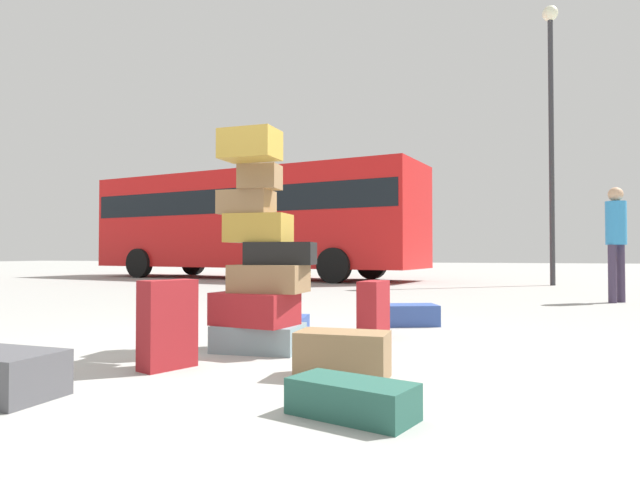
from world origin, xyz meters
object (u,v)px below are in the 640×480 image
at_px(suitcase_teal_foreground_far, 352,399).
at_px(person_bearded_onlooker, 616,233).
at_px(suitcase_navy_white_trunk, 271,325).
at_px(suitcase_tower, 260,265).
at_px(suitcase_charcoal_behind_tower, 3,375).
at_px(suitcase_navy_foreground_near, 408,315).
at_px(suitcase_maroon_left_side, 374,310).
at_px(parked_bus, 252,218).
at_px(suitcase_maroon_upright_blue, 168,324).
at_px(lamp_post, 551,105).
at_px(suitcase_brown_right_side, 343,355).

relative_size(suitcase_teal_foreground_far, person_bearded_onlooker, 0.33).
distance_m(suitcase_navy_white_trunk, person_bearded_onlooker, 6.12).
relative_size(suitcase_tower, suitcase_charcoal_behind_tower, 3.07).
height_order(suitcase_navy_foreground_near, suitcase_maroon_left_side, suitcase_maroon_left_side).
bearing_deg(suitcase_charcoal_behind_tower, suitcase_tower, 69.29).
distance_m(suitcase_teal_foreground_far, parked_bus, 14.17).
distance_m(suitcase_navy_foreground_near, parked_bus, 11.20).
distance_m(suitcase_maroon_left_side, person_bearded_onlooker, 5.50).
xyz_separation_m(suitcase_maroon_upright_blue, parked_bus, (-4.65, 11.99, 1.54)).
bearing_deg(suitcase_maroon_upright_blue, suitcase_maroon_left_side, 79.85).
distance_m(suitcase_teal_foreground_far, lamp_post, 12.38).
height_order(suitcase_maroon_upright_blue, person_bearded_onlooker, person_bearded_onlooker).
distance_m(suitcase_maroon_left_side, suitcase_teal_foreground_far, 2.35).
height_order(suitcase_navy_white_trunk, person_bearded_onlooker, person_bearded_onlooker).
bearing_deg(person_bearded_onlooker, suitcase_charcoal_behind_tower, 11.89).
xyz_separation_m(suitcase_navy_foreground_near, suitcase_maroon_upright_blue, (-1.25, -2.63, 0.18)).
xyz_separation_m(suitcase_tower, suitcase_navy_foreground_near, (0.92, 1.83, -0.56)).
distance_m(suitcase_charcoal_behind_tower, parked_bus, 13.67).
xyz_separation_m(suitcase_maroon_upright_blue, suitcase_charcoal_behind_tower, (-0.42, -0.90, -0.17)).
relative_size(suitcase_teal_foreground_far, lamp_post, 0.09).
relative_size(suitcase_navy_white_trunk, parked_bus, 0.06).
height_order(suitcase_tower, person_bearded_onlooker, person_bearded_onlooker).
relative_size(suitcase_navy_foreground_near, suitcase_charcoal_behind_tower, 1.11).
xyz_separation_m(suitcase_maroon_left_side, suitcase_brown_right_side, (0.11, -1.55, -0.12)).
distance_m(suitcase_maroon_left_side, parked_bus, 11.94).
bearing_deg(suitcase_navy_foreground_near, suitcase_teal_foreground_far, -107.95).
bearing_deg(lamp_post, suitcase_navy_white_trunk, -110.91).
height_order(suitcase_navy_foreground_near, suitcase_navy_white_trunk, suitcase_navy_foreground_near).
bearing_deg(suitcase_teal_foreground_far, person_bearded_onlooker, 87.60).
distance_m(person_bearded_onlooker, parked_bus, 10.44).
bearing_deg(person_bearded_onlooker, suitcase_navy_foreground_near, 6.18).
bearing_deg(suitcase_maroon_left_side, person_bearded_onlooker, 66.16).
bearing_deg(suitcase_brown_right_side, lamp_post, 76.95).
xyz_separation_m(suitcase_charcoal_behind_tower, suitcase_brown_right_side, (1.60, 0.98, 0.02)).
xyz_separation_m(suitcase_brown_right_side, parked_bus, (-5.83, 11.91, 1.69)).
height_order(suitcase_navy_foreground_near, suitcase_brown_right_side, suitcase_brown_right_side).
relative_size(suitcase_charcoal_behind_tower, lamp_post, 0.08).
distance_m(suitcase_maroon_upright_blue, suitcase_charcoal_behind_tower, 1.01).
height_order(suitcase_tower, suitcase_navy_white_trunk, suitcase_tower).
distance_m(suitcase_charcoal_behind_tower, suitcase_teal_foreground_far, 1.86).
height_order(suitcase_tower, suitcase_teal_foreground_far, suitcase_tower).
height_order(suitcase_charcoal_behind_tower, lamp_post, lamp_post).
bearing_deg(parked_bus, suitcase_charcoal_behind_tower, -60.66).
height_order(suitcase_maroon_left_side, suitcase_navy_white_trunk, suitcase_maroon_left_side).
xyz_separation_m(suitcase_charcoal_behind_tower, suitcase_navy_white_trunk, (0.53, 2.48, -0.03)).
height_order(suitcase_maroon_upright_blue, suitcase_brown_right_side, suitcase_maroon_upright_blue).
xyz_separation_m(suitcase_navy_foreground_near, suitcase_charcoal_behind_tower, (-1.67, -3.53, 0.01)).
bearing_deg(suitcase_tower, parked_bus, 113.97).
relative_size(suitcase_maroon_left_side, suitcase_navy_white_trunk, 0.79).
xyz_separation_m(suitcase_brown_right_side, lamp_post, (2.43, 10.66, 4.16)).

